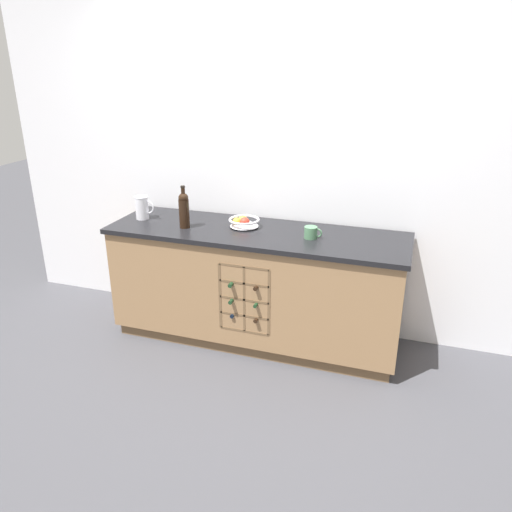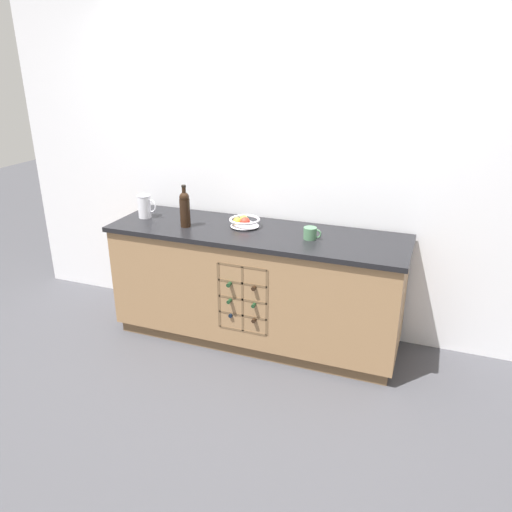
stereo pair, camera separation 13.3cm
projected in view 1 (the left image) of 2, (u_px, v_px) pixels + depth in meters
name	position (u px, v px, depth m)	size (l,w,h in m)	color
ground_plane	(256.00, 337.00, 3.92)	(14.00, 14.00, 0.00)	#424247
back_wall	(272.00, 167.00, 3.77)	(4.54, 0.06, 2.55)	white
kitchen_island	(256.00, 286.00, 3.75)	(2.18, 0.68, 0.89)	brown
fruit_bowl	(244.00, 222.00, 3.66)	(0.23, 0.23, 0.08)	silver
white_pitcher	(142.00, 207.00, 3.82)	(0.16, 0.10, 0.18)	white
ceramic_mug	(311.00, 233.00, 3.43)	(0.13, 0.09, 0.08)	#4C7A56
standing_wine_bottle	(184.00, 209.00, 3.61)	(0.08, 0.08, 0.31)	black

